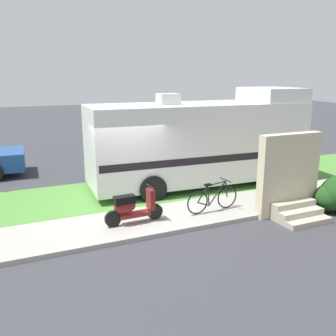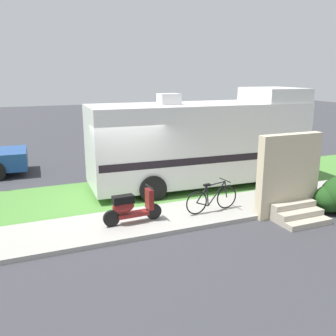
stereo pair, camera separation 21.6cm
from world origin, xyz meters
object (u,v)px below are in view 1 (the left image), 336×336
(motorhome_rv, at_px, (202,141))
(bicycle, at_px, (213,198))
(scooter, at_px, (132,207))
(bottle_green, at_px, (272,189))

(motorhome_rv, height_order, bicycle, motorhome_rv)
(scooter, height_order, bottle_green, scooter)
(bottle_green, bearing_deg, scooter, -172.95)
(motorhome_rv, relative_size, scooter, 4.85)
(motorhome_rv, distance_m, bicycle, 3.20)
(scooter, distance_m, bicycle, 2.44)
(bicycle, relative_size, bottle_green, 6.89)
(scooter, distance_m, bottle_green, 5.27)
(motorhome_rv, bearing_deg, bottle_green, -51.02)
(scooter, xyz_separation_m, bottle_green, (5.21, 0.64, -0.35))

